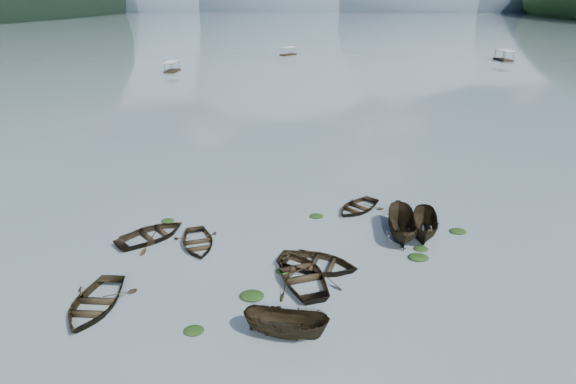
{
  "coord_description": "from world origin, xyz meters",
  "views": [
    {
      "loc": [
        1.44,
        -16.85,
        14.29
      ],
      "look_at": [
        0.0,
        12.0,
        2.0
      ],
      "focal_mm": 28.0,
      "sensor_mm": 36.0,
      "label": 1
    }
  ],
  "objects_px": {
    "rowboat_0": "(95,307)",
    "pontoon_centre": "(288,55)",
    "rowboat_3": "(302,279)",
    "pontoon_left": "(172,72)"
  },
  "relations": [
    {
      "from": "rowboat_3",
      "to": "pontoon_left",
      "type": "relative_size",
      "value": 0.91
    },
    {
      "from": "rowboat_3",
      "to": "pontoon_centre",
      "type": "height_order",
      "value": "pontoon_centre"
    },
    {
      "from": "rowboat_0",
      "to": "rowboat_3",
      "type": "distance_m",
      "value": 10.86
    },
    {
      "from": "rowboat_3",
      "to": "pontoon_centre",
      "type": "xyz_separation_m",
      "value": [
        -6.33,
        113.44,
        0.0
      ]
    },
    {
      "from": "pontoon_left",
      "to": "pontoon_centre",
      "type": "relative_size",
      "value": 1.0
    },
    {
      "from": "rowboat_0",
      "to": "rowboat_3",
      "type": "height_order",
      "value": "rowboat_3"
    },
    {
      "from": "rowboat_0",
      "to": "pontoon_centre",
      "type": "height_order",
      "value": "pontoon_centre"
    },
    {
      "from": "pontoon_left",
      "to": "rowboat_3",
      "type": "bearing_deg",
      "value": -69.25
    },
    {
      "from": "pontoon_centre",
      "to": "rowboat_3",
      "type": "bearing_deg",
      "value": -52.3
    },
    {
      "from": "rowboat_0",
      "to": "pontoon_centre",
      "type": "relative_size",
      "value": 0.84
    }
  ]
}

